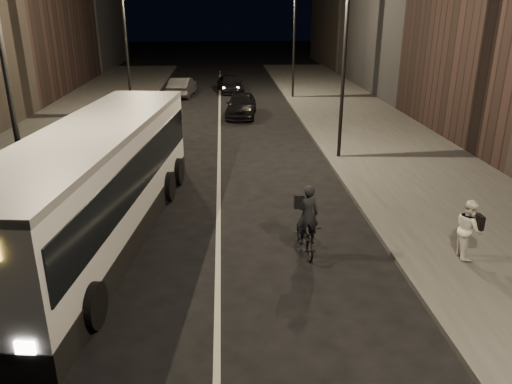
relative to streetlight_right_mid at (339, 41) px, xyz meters
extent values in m
plane|color=black|center=(-5.33, -12.00, -5.36)|extent=(180.00, 180.00, 0.00)
cube|color=#3C3C39|center=(3.17, 2.00, -5.28)|extent=(7.00, 70.00, 0.16)
cube|color=#3C3C39|center=(-13.83, 2.00, -5.28)|extent=(7.00, 70.00, 0.16)
cylinder|color=black|center=(0.27, 0.00, -1.20)|extent=(0.16, 0.16, 8.00)
cylinder|color=black|center=(0.27, 16.00, -1.20)|extent=(0.16, 0.16, 8.00)
cylinder|color=black|center=(-10.93, -8.00, -1.20)|extent=(0.16, 0.16, 8.00)
cylinder|color=black|center=(-10.93, 10.00, -1.20)|extent=(0.16, 0.16, 8.00)
cube|color=silver|center=(-8.93, -7.74, -3.63)|extent=(4.23, 13.21, 3.46)
cube|color=black|center=(-8.93, -7.74, -3.14)|extent=(4.26, 12.79, 1.24)
cube|color=silver|center=(-8.93, -7.74, -1.95)|extent=(4.25, 13.21, 0.19)
cylinder|color=black|center=(-8.13, -12.41, -4.82)|extent=(0.50, 1.12, 1.08)
cylinder|color=black|center=(-9.79, -3.50, -4.82)|extent=(0.50, 1.12, 1.08)
cylinder|color=black|center=(-7.10, -3.82, -4.82)|extent=(0.50, 1.12, 1.08)
imported|color=black|center=(-2.77, -9.09, -4.87)|extent=(0.80, 1.92, 0.98)
imported|color=black|center=(-2.77, -9.29, -4.10)|extent=(0.69, 0.48, 1.79)
imported|color=white|center=(1.65, -10.00, -4.35)|extent=(0.72, 0.89, 1.71)
imported|color=black|center=(-3.92, 9.81, -4.59)|extent=(2.28, 4.69, 1.54)
imported|color=#302F31|center=(-8.27, 17.61, -4.63)|extent=(2.10, 4.62, 1.47)
imported|color=black|center=(-4.45, 19.48, -4.70)|extent=(2.37, 4.73, 1.32)
camera|label=1|loc=(-5.08, -22.17, 1.53)|focal=35.00mm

